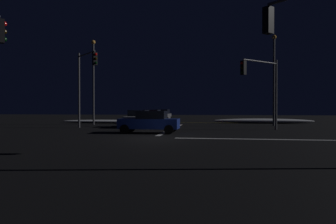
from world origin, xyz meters
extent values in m
cube|color=black|center=(0.00, 0.00, -0.05)|extent=(120.00, 120.00, 0.10)
cube|color=white|center=(0.00, 8.13, 0.00)|extent=(0.35, 13.92, 0.01)
cube|color=yellow|center=(0.00, 19.73, 0.00)|extent=(22.00, 0.15, 0.01)
cube|color=white|center=(8.23, 0.00, 0.00)|extent=(13.92, 0.40, 0.01)
ellipsoid|color=white|center=(-8.93, 17.04, 0.20)|extent=(10.83, 1.50, 0.39)
ellipsoid|color=white|center=(8.93, 19.13, 0.27)|extent=(11.29, 1.50, 0.55)
cube|color=silver|center=(-3.46, 10.08, 0.67)|extent=(1.80, 4.20, 0.70)
cube|color=black|center=(-3.46, 10.28, 1.29)|extent=(1.60, 2.00, 0.55)
cylinder|color=black|center=(-2.56, 8.53, 0.32)|extent=(0.22, 0.64, 0.64)
cylinder|color=black|center=(-4.36, 8.53, 0.32)|extent=(0.22, 0.64, 0.64)
cylinder|color=black|center=(-2.56, 11.63, 0.32)|extent=(0.22, 0.64, 0.64)
cylinder|color=black|center=(-4.36, 11.63, 0.32)|extent=(0.22, 0.64, 0.64)
sphere|color=#F9EFC6|center=(-2.81, 7.96, 0.72)|extent=(0.22, 0.22, 0.22)
sphere|color=#F9EFC6|center=(-4.11, 7.96, 0.72)|extent=(0.22, 0.22, 0.22)
cube|color=maroon|center=(-3.42, 16.14, 0.67)|extent=(1.80, 4.20, 0.70)
cube|color=black|center=(-3.42, 16.34, 1.29)|extent=(1.60, 2.00, 0.55)
cylinder|color=black|center=(-2.52, 14.59, 0.32)|extent=(0.22, 0.64, 0.64)
cylinder|color=black|center=(-4.32, 14.59, 0.32)|extent=(0.22, 0.64, 0.64)
cylinder|color=black|center=(-2.52, 17.69, 0.32)|extent=(0.22, 0.64, 0.64)
cylinder|color=black|center=(-4.32, 17.69, 0.32)|extent=(0.22, 0.64, 0.64)
sphere|color=#F9EFC6|center=(-2.77, 14.02, 0.72)|extent=(0.22, 0.22, 0.22)
sphere|color=#F9EFC6|center=(-4.07, 14.02, 0.72)|extent=(0.22, 0.22, 0.22)
cube|color=slate|center=(-3.27, 22.27, 0.67)|extent=(1.80, 4.20, 0.70)
cube|color=black|center=(-3.27, 22.47, 1.29)|extent=(1.60, 2.00, 0.55)
cylinder|color=black|center=(-2.37, 20.72, 0.32)|extent=(0.22, 0.64, 0.64)
cylinder|color=black|center=(-4.17, 20.72, 0.32)|extent=(0.22, 0.64, 0.64)
cylinder|color=black|center=(-2.37, 23.82, 0.32)|extent=(0.22, 0.64, 0.64)
cylinder|color=black|center=(-4.17, 23.82, 0.32)|extent=(0.22, 0.64, 0.64)
sphere|color=#F9EFC6|center=(-2.62, 20.15, 0.72)|extent=(0.22, 0.22, 0.22)
sphere|color=#F9EFC6|center=(-3.92, 20.15, 0.72)|extent=(0.22, 0.22, 0.22)
cube|color=navy|center=(-1.02, 3.48, 0.67)|extent=(4.20, 1.80, 0.70)
cube|color=black|center=(-0.82, 3.48, 1.29)|extent=(2.00, 1.60, 0.55)
cylinder|color=black|center=(-2.57, 2.58, 0.32)|extent=(0.64, 0.22, 0.64)
cylinder|color=black|center=(-2.57, 4.38, 0.32)|extent=(0.64, 0.22, 0.64)
cylinder|color=black|center=(0.53, 2.58, 0.32)|extent=(0.64, 0.22, 0.64)
cylinder|color=black|center=(0.53, 4.38, 0.32)|extent=(0.64, 0.22, 0.64)
sphere|color=#F9EFC6|center=(-3.14, 2.83, 0.72)|extent=(0.22, 0.22, 0.22)
sphere|color=#F9EFC6|center=(-3.14, 4.13, 0.72)|extent=(0.22, 0.22, 0.22)
cylinder|color=#4C4C51|center=(-8.53, 8.53, 3.35)|extent=(0.18, 0.18, 6.69)
cylinder|color=#4C4C51|center=(-7.29, 7.29, 6.39)|extent=(2.56, 2.56, 0.12)
cube|color=black|center=(-6.06, 6.06, 5.77)|extent=(0.46, 0.46, 1.05)
sphere|color=red|center=(-5.94, 5.94, 6.11)|extent=(0.22, 0.22, 0.22)
sphere|color=black|center=(-5.94, 5.94, 5.77)|extent=(0.22, 0.22, 0.22)
sphere|color=black|center=(-5.94, 5.94, 5.42)|extent=(0.22, 0.22, 0.22)
cube|color=black|center=(5.72, -5.72, 5.25)|extent=(0.46, 0.46, 1.05)
sphere|color=red|center=(5.61, -5.61, 5.59)|extent=(0.22, 0.22, 0.22)
sphere|color=black|center=(5.61, -5.61, 5.25)|extent=(0.22, 0.22, 0.22)
sphere|color=black|center=(5.61, -5.61, 4.90)|extent=(0.22, 0.22, 0.22)
cylinder|color=#4C4C51|center=(8.53, 8.53, 2.85)|extent=(0.18, 0.18, 5.70)
cylinder|color=#4C4C51|center=(7.10, 7.10, 5.40)|extent=(2.94, 2.94, 0.12)
cube|color=black|center=(5.68, 5.68, 4.77)|extent=(0.46, 0.46, 1.05)
sphere|color=red|center=(5.57, 5.57, 5.12)|extent=(0.22, 0.22, 0.22)
sphere|color=black|center=(5.57, 5.57, 4.77)|extent=(0.22, 0.22, 0.22)
sphere|color=black|center=(5.57, 5.57, 4.43)|extent=(0.22, 0.22, 0.22)
cube|color=black|center=(-5.81, -5.81, 5.22)|extent=(0.46, 0.46, 1.05)
sphere|color=red|center=(-5.70, -5.70, 5.56)|extent=(0.22, 0.22, 0.22)
sphere|color=black|center=(-5.70, -5.70, 5.22)|extent=(0.22, 0.22, 0.22)
sphere|color=black|center=(-5.70, -5.70, 4.87)|extent=(0.22, 0.22, 0.22)
cylinder|color=#424247|center=(-9.23, 13.73, 4.28)|extent=(0.20, 0.20, 8.56)
sphere|color=#F9AD47|center=(-9.23, 13.73, 8.74)|extent=(0.44, 0.44, 0.44)
cylinder|color=#424247|center=(9.23, 13.73, 4.25)|extent=(0.20, 0.20, 8.50)
sphere|color=#F9AD47|center=(9.23, 13.73, 8.68)|extent=(0.44, 0.44, 0.44)
camera|label=1|loc=(3.73, -18.92, 1.81)|focal=34.49mm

